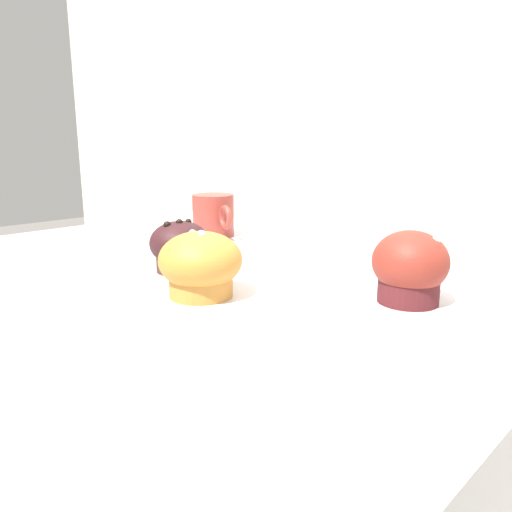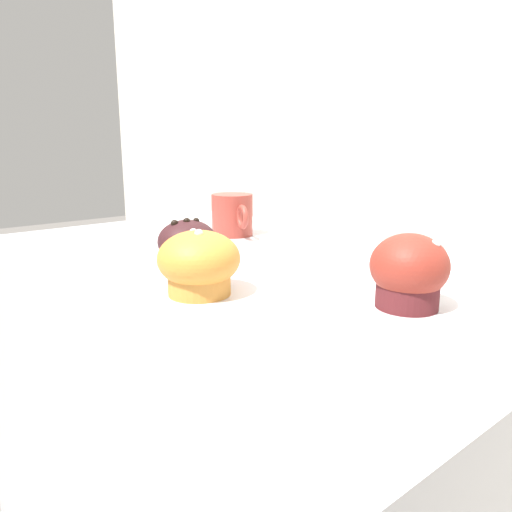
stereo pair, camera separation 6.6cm
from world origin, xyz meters
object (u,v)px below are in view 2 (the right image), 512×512
object	(u,v)px
muffin_back_right	(188,245)
coffee_cup	(233,214)
muffin_back_left	(407,272)
muffin_front_center	(199,263)

from	to	relation	value
muffin_back_right	coffee_cup	bearing A→B (deg)	128.43
muffin_back_left	muffin_back_right	bearing A→B (deg)	-162.72
muffin_back_left	coffee_cup	distance (m)	0.51
coffee_cup	muffin_back_right	bearing A→B (deg)	-51.57
muffin_back_left	coffee_cup	bearing A→B (deg)	166.28
muffin_front_center	coffee_cup	xyz separation A→B (m)	(-0.29, 0.28, 0.00)
muffin_front_center	muffin_back_left	xyz separation A→B (m)	(0.20, 0.16, 0.00)
coffee_cup	muffin_back_left	bearing A→B (deg)	-13.72
muffin_back_right	coffee_cup	size ratio (longest dim) A/B	0.73
muffin_back_left	muffin_back_right	world-z (taller)	muffin_back_left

